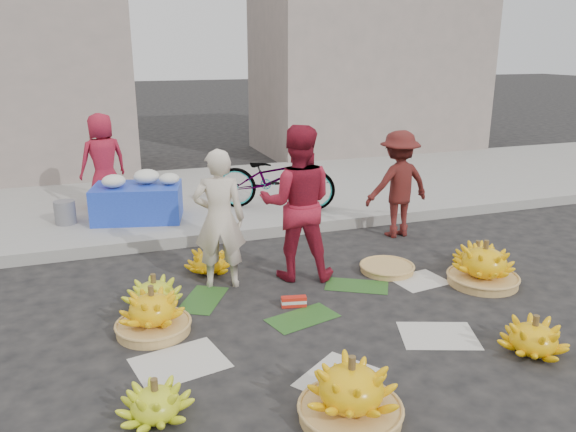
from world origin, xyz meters
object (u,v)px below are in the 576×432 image
object	(u,v)px
banana_bunch_0	(153,313)
banana_bunch_4	(484,265)
bicycle	(275,178)
flower_table	(138,200)
vendor_cream	(219,219)

from	to	relation	value
banana_bunch_0	banana_bunch_4	size ratio (longest dim) A/B	0.76
banana_bunch_4	bicycle	bearing A→B (deg)	112.68
flower_table	bicycle	size ratio (longest dim) A/B	0.74
bicycle	banana_bunch_4	bearing A→B (deg)	-130.79
banana_bunch_0	bicycle	size ratio (longest dim) A/B	0.36
bicycle	vendor_cream	bearing A→B (deg)	175.84
banana_bunch_4	flower_table	xyz separation A→B (m)	(-3.26, 3.20, 0.19)
banana_bunch_0	flower_table	distance (m)	3.14
banana_bunch_0	vendor_cream	distance (m)	1.26
banana_bunch_4	flower_table	world-z (taller)	flower_table
banana_bunch_4	bicycle	world-z (taller)	bicycle
banana_bunch_0	flower_table	world-z (taller)	flower_table
vendor_cream	banana_bunch_4	bearing A→B (deg)	175.25
banana_bunch_0	banana_bunch_4	distance (m)	3.43
flower_table	bicycle	bearing A→B (deg)	10.60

